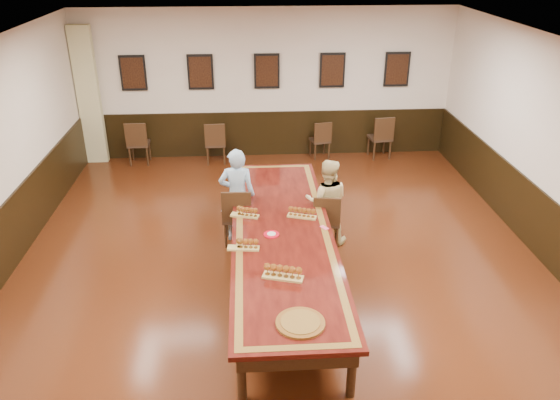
{
  "coord_description": "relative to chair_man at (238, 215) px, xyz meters",
  "views": [
    {
      "loc": [
        -0.45,
        -6.65,
        4.45
      ],
      "look_at": [
        0.0,
        0.5,
        1.0
      ],
      "focal_mm": 35.0,
      "sensor_mm": 36.0,
      "label": 1
    }
  ],
  "objects": [
    {
      "name": "posters",
      "position": [
        0.64,
        3.88,
        1.41
      ],
      "size": [
        6.14,
        0.04,
        0.74
      ],
      "color": "black",
      "rests_on": "wall_back"
    },
    {
      "name": "pink_phone",
      "position": [
        1.24,
        -1.0,
        0.27
      ],
      "size": [
        0.12,
        0.14,
        0.01
      ],
      "primitive_type": "cube",
      "rotation": [
        0.0,
        0.0,
        0.57
      ],
      "color": "#F75278",
      "rests_on": "conference_table"
    },
    {
      "name": "chair_man",
      "position": [
        0.0,
        0.0,
        0.0
      ],
      "size": [
        0.48,
        0.52,
        0.98
      ],
      "primitive_type": null,
      "rotation": [
        0.0,
        0.0,
        3.1
      ],
      "color": "#302015",
      "rests_on": "floor"
    },
    {
      "name": "carved_platter",
      "position": [
        0.7,
        -3.1,
        0.28
      ],
      "size": [
        0.62,
        0.62,
        0.04
      ],
      "color": "#5B3412",
      "rests_on": "conference_table"
    },
    {
      "name": "curtain",
      "position": [
        -3.11,
        3.76,
        0.96
      ],
      "size": [
        0.45,
        0.18,
        2.9
      ],
      "primitive_type": "cube",
      "color": "#BEB982",
      "rests_on": "floor"
    },
    {
      "name": "spare_chair_d",
      "position": [
        3.12,
        3.62,
        -0.0
      ],
      "size": [
        0.52,
        0.55,
        0.97
      ],
      "primitive_type": null,
      "rotation": [
        0.0,
        0.0,
        3.28
      ],
      "color": "#302015",
      "rests_on": "floor"
    },
    {
      "name": "chair_woman",
      "position": [
        1.4,
        -0.15,
        -0.04
      ],
      "size": [
        0.48,
        0.51,
        0.9
      ],
      "primitive_type": null,
      "rotation": [
        0.0,
        0.0,
        3.01
      ],
      "color": "#302015",
      "rests_on": "floor"
    },
    {
      "name": "floor",
      "position": [
        0.64,
        -1.06,
        -0.5
      ],
      "size": [
        8.0,
        10.0,
        0.02
      ],
      "primitive_type": "cube",
      "color": "black",
      "rests_on": "ground"
    },
    {
      "name": "flight_a",
      "position": [
        0.13,
        -0.57,
        0.33
      ],
      "size": [
        0.44,
        0.24,
        0.16
      ],
      "color": "#A68B45",
      "rests_on": "conference_table"
    },
    {
      "name": "person_woman",
      "position": [
        1.41,
        -0.05,
        0.21
      ],
      "size": [
        0.76,
        0.63,
        1.41
      ],
      "primitive_type": "imported",
      "rotation": [
        0.0,
        0.0,
        3.01
      ],
      "color": "beige",
      "rests_on": "floor"
    },
    {
      "name": "red_plate_grp",
      "position": [
        0.48,
        -1.16,
        0.27
      ],
      "size": [
        0.22,
        0.22,
        0.03
      ],
      "color": "red",
      "rests_on": "conference_table"
    },
    {
      "name": "flight_c",
      "position": [
        0.12,
        -1.5,
        0.33
      ],
      "size": [
        0.43,
        0.18,
        0.16
      ],
      "color": "#A68B45",
      "rests_on": "conference_table"
    },
    {
      "name": "ceiling",
      "position": [
        0.64,
        -1.06,
        2.72
      ],
      "size": [
        8.0,
        10.0,
        0.02
      ],
      "primitive_type": "cube",
      "color": "white",
      "rests_on": "floor"
    },
    {
      "name": "flight_d",
      "position": [
        0.57,
        -2.22,
        0.35
      ],
      "size": [
        0.51,
        0.29,
        0.18
      ],
      "color": "#A68B45",
      "rests_on": "conference_table"
    },
    {
      "name": "person_man",
      "position": [
        0.0,
        0.1,
        0.29
      ],
      "size": [
        0.58,
        0.4,
        1.56
      ],
      "primitive_type": "imported",
      "rotation": [
        0.0,
        0.0,
        3.1
      ],
      "color": "#4C8BBF",
      "rests_on": "floor"
    },
    {
      "name": "flight_b",
      "position": [
        0.95,
        -0.65,
        0.34
      ],
      "size": [
        0.45,
        0.26,
        0.16
      ],
      "color": "#A68B45",
      "rests_on": "conference_table"
    },
    {
      "name": "wainscoting",
      "position": [
        0.64,
        -1.06,
        0.01
      ],
      "size": [
        8.0,
        10.0,
        1.0
      ],
      "color": "black",
      "rests_on": "floor"
    },
    {
      "name": "spare_chair_a",
      "position": [
        -2.16,
        3.58,
        -0.01
      ],
      "size": [
        0.46,
        0.5,
        0.96
      ],
      "primitive_type": null,
      "rotation": [
        0.0,
        0.0,
        3.16
      ],
      "color": "#302015",
      "rests_on": "floor"
    },
    {
      "name": "spare_chair_c",
      "position": [
        1.8,
        3.7,
        -0.06
      ],
      "size": [
        0.48,
        0.51,
        0.85
      ],
      "primitive_type": null,
      "rotation": [
        0.0,
        0.0,
        3.35
      ],
      "color": "#302015",
      "rests_on": "floor"
    },
    {
      "name": "conference_table",
      "position": [
        0.64,
        -1.06,
        0.12
      ],
      "size": [
        1.4,
        5.0,
        0.76
      ],
      "color": "black",
      "rests_on": "floor"
    },
    {
      "name": "spare_chair_b",
      "position": [
        -0.51,
        3.53,
        -0.03
      ],
      "size": [
        0.46,
        0.5,
        0.93
      ],
      "primitive_type": null,
      "rotation": [
        0.0,
        0.0,
        3.2
      ],
      "color": "#302015",
      "rests_on": "floor"
    },
    {
      "name": "wall_back",
      "position": [
        0.64,
        3.95,
        1.11
      ],
      "size": [
        8.0,
        0.02,
        3.2
      ],
      "primitive_type": "cube",
      "color": "beige",
      "rests_on": "floor"
    }
  ]
}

